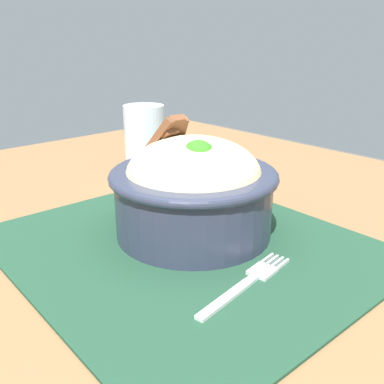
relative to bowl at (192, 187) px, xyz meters
name	(u,v)px	position (x,y,z in m)	size (l,w,h in m)	color
table	(186,284)	(0.00, -0.01, -0.12)	(1.11, 0.97, 0.71)	olive
placemat	(185,245)	(0.02, -0.03, -0.06)	(0.39, 0.35, 0.00)	#1E422D
bowl	(192,187)	(0.00, 0.00, 0.00)	(0.21, 0.21, 0.13)	#2D3347
fork	(249,281)	(0.12, -0.04, -0.05)	(0.03, 0.14, 0.00)	silver
drinking_glass	(145,143)	(-0.24, 0.11, -0.01)	(0.07, 0.07, 0.11)	silver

